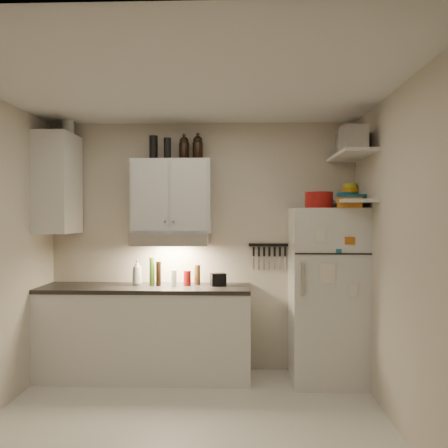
{
  "coord_description": "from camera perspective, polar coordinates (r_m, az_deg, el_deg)",
  "views": [
    {
      "loc": [
        0.42,
        -3.75,
        1.63
      ],
      "look_at": [
        0.25,
        0.9,
        1.55
      ],
      "focal_mm": 40.0,
      "sensor_mm": 36.0,
      "label": 1
    }
  ],
  "objects": [
    {
      "name": "soap_bottle",
      "position": [
        5.18,
        -9.9,
        -5.29
      ],
      "size": [
        0.14,
        0.14,
        0.29
      ],
      "primitive_type": "imported",
      "rotation": [
        0.0,
        0.0,
        0.31
      ],
      "color": "silver",
      "rests_on": "countertop"
    },
    {
      "name": "caddy",
      "position": [
        5.05,
        -0.67,
        -6.37
      ],
      "size": [
        0.17,
        0.14,
        0.13
      ],
      "primitive_type": "cube",
      "rotation": [
        0.0,
        0.0,
        0.29
      ],
      "color": "black",
      "rests_on": "countertop"
    },
    {
      "name": "dutch_oven",
      "position": [
        4.86,
        10.79,
        2.7
      ],
      "size": [
        0.31,
        0.31,
        0.15
      ],
      "primitive_type": "cylinder",
      "rotation": [
        0.0,
        0.0,
        0.17
      ],
      "color": "maroon",
      "rests_on": "fridge"
    },
    {
      "name": "red_jar",
      "position": [
        5.08,
        -4.23,
        -6.18
      ],
      "size": [
        0.09,
        0.09,
        0.15
      ],
      "primitive_type": "cylinder",
      "rotation": [
        0.0,
        0.0,
        0.18
      ],
      "color": "maroon",
      "rests_on": "countertop"
    },
    {
      "name": "stock_pot",
      "position": [
        5.23,
        14.28,
        8.63
      ],
      "size": [
        0.41,
        0.41,
        0.23
      ],
      "primitive_type": "cylinder",
      "rotation": [
        0.0,
        0.0,
        0.36
      ],
      "color": "silver",
      "rests_on": "shelf_hi"
    },
    {
      "name": "back_wall",
      "position": [
        5.29,
        -2.47,
        -2.59
      ],
      "size": [
        3.2,
        0.02,
        2.6
      ],
      "primitive_type": "cube",
      "color": "beige",
      "rests_on": "ground"
    },
    {
      "name": "shelf_lo",
      "position": [
        4.89,
        14.27,
        2.48
      ],
      "size": [
        0.3,
        0.95,
        0.03
      ],
      "primitive_type": "cube",
      "color": "silver",
      "rests_on": "right_wall"
    },
    {
      "name": "bowl_orange",
      "position": [
        5.28,
        14.23,
        3.75
      ],
      "size": [
        0.17,
        0.17,
        0.05
      ],
      "primitive_type": "cylinder",
      "color": "orange",
      "rests_on": "bowl_teal"
    },
    {
      "name": "bowl_teal",
      "position": [
        5.22,
        13.93,
        3.02
      ],
      "size": [
        0.22,
        0.22,
        0.09
      ],
      "primitive_type": "cylinder",
      "color": "#155F77",
      "rests_on": "shelf_lo"
    },
    {
      "name": "vinegar_bottle",
      "position": [
        5.09,
        -7.49,
        -5.65
      ],
      "size": [
        0.06,
        0.06,
        0.25
      ],
      "primitive_type": "cylinder",
      "rotation": [
        0.0,
        0.0,
        0.08
      ],
      "color": "black",
      "rests_on": "countertop"
    },
    {
      "name": "tin_b",
      "position": [
        4.57,
        14.59,
        9.58
      ],
      "size": [
        0.23,
        0.23,
        0.2
      ],
      "primitive_type": "cube",
      "rotation": [
        0.0,
        0.0,
        0.14
      ],
      "color": "#AAAAAD",
      "rests_on": "shelf_hi"
    },
    {
      "name": "countertop",
      "position": [
        5.1,
        -8.97,
        -7.25
      ],
      "size": [
        2.1,
        0.62,
        0.04
      ],
      "primitive_type": "cube",
      "color": "black",
      "rests_on": "base_cabinet"
    },
    {
      "name": "shelf_hi",
      "position": [
        4.92,
        14.29,
        7.61
      ],
      "size": [
        0.3,
        0.95,
        0.03
      ],
      "primitive_type": "cube",
      "color": "silver",
      "rests_on": "right_wall"
    },
    {
      "name": "right_wall",
      "position": [
        3.95,
        19.66,
        -3.88
      ],
      "size": [
        0.02,
        3.0,
        2.6
      ],
      "primitive_type": "cube",
      "color": "beige",
      "rests_on": "ground"
    },
    {
      "name": "spice_jar",
      "position": [
        4.92,
        11.73,
        2.39
      ],
      "size": [
        0.07,
        0.07,
        0.11
      ],
      "primitive_type": "cylinder",
      "rotation": [
        0.0,
        0.0,
        -0.15
      ],
      "color": "silver",
      "rests_on": "fridge"
    },
    {
      "name": "range_hood",
      "position": [
        5.08,
        -6.06,
        -1.73
      ],
      "size": [
        0.76,
        0.46,
        0.12
      ],
      "primitive_type": "cube",
      "color": "silver",
      "rests_on": "back_wall"
    },
    {
      "name": "knife_strip",
      "position": [
        5.25,
        5.15,
        -2.4
      ],
      "size": [
        0.42,
        0.02,
        0.03
      ],
      "primitive_type": "cube",
      "color": "black",
      "rests_on": "back_wall"
    },
    {
      "name": "side_jar",
      "position": [
        5.43,
        -17.4,
        10.52
      ],
      "size": [
        0.13,
        0.13,
        0.16
      ],
      "primitive_type": "cylinder",
      "rotation": [
        0.0,
        0.0,
        -0.04
      ],
      "color": "silver",
      "rests_on": "side_cabinet"
    },
    {
      "name": "book_stack",
      "position": [
        4.78,
        14.16,
        2.36
      ],
      "size": [
        0.28,
        0.32,
        0.09
      ],
      "primitive_type": "cube",
      "rotation": [
        0.0,
        0.0,
        -0.21
      ],
      "color": "#B76216",
      "rests_on": "fridge"
    },
    {
      "name": "bowl_yellow",
      "position": [
        5.28,
        14.24,
        4.26
      ],
      "size": [
        0.13,
        0.13,
        0.04
      ],
      "primitive_type": "cylinder",
      "color": "yellow",
      "rests_on": "bowl_orange"
    },
    {
      "name": "thermos_b",
      "position": [
        5.21,
        -8.07,
        8.63
      ],
      "size": [
        0.1,
        0.1,
        0.25
      ],
      "primitive_type": "cylinder",
      "rotation": [
        0.0,
        0.0,
        0.13
      ],
      "color": "black",
      "rests_on": "upper_cabinet"
    },
    {
      "name": "fridge",
      "position": [
        5.04,
        11.65,
        -7.93
      ],
      "size": [
        0.7,
        0.68,
        1.7
      ],
      "primitive_type": "cube",
      "color": "silver",
      "rests_on": "floor"
    },
    {
      "name": "floor",
      "position": [
        4.12,
        -4.26,
        -22.5
      ],
      "size": [
        3.2,
        3.0,
        0.02
      ],
      "primitive_type": "cube",
      "color": "silver",
      "rests_on": "ground"
    },
    {
      "name": "upper_cabinet",
      "position": [
        5.14,
        -5.97,
        3.16
      ],
      "size": [
        0.8,
        0.33,
        0.75
      ],
      "primitive_type": "cube",
      "color": "silver",
      "rests_on": "back_wall"
    },
    {
      "name": "thermos_a",
      "position": [
        5.12,
        -6.49,
        8.57
      ],
      "size": [
        0.09,
        0.09,
        0.21
      ],
      "primitive_type": "cylinder",
      "rotation": [
        0.0,
        0.0,
        0.33
      ],
      "color": "black",
      "rests_on": "upper_cabinet"
    },
    {
      "name": "oil_bottle",
      "position": [
        5.11,
        -8.22,
        -5.4
      ],
      "size": [
        0.07,
        0.07,
        0.29
      ],
      "primitive_type": "cylinder",
      "rotation": [
        0.0,
        0.0,
        -0.24
      ],
      "color": "#3B6218",
      "rests_on": "countertop"
    },
    {
      "name": "base_cabinet",
      "position": [
        5.19,
        -8.95,
        -12.29
      ],
      "size": [
        2.1,
        0.6,
        0.88
      ],
      "primitive_type": "cube",
      "color": "silver",
      "rests_on": "floor"
    },
    {
      "name": "plates",
      "position": [
        4.95,
        14.67,
        2.96
      ],
      "size": [
        0.23,
        0.23,
        0.06
      ],
      "primitive_type": "cylinder",
      "rotation": [
        0.0,
        0.0,
        -0.01
      ],
      "color": "#155F77",
      "rests_on": "shelf_lo"
    },
    {
      "name": "clear_bottle",
      "position": [
        5.05,
        -5.73,
        -6.17
      ],
      "size": [
        0.07,
        0.07,
        0.16
      ],
      "primitive_type": "cylinder",
      "rotation": [
        0.0,
        0.0,
        0.25
      ],
      "color": "silver",
      "rests_on": "countertop"
    },
    {
      "name": "side_cabinet",
      "position": [
        5.3,
        -18.47,
        4.4
      ],
      "size": [
        0.33,
        0.55,
        1.0
      ],
      "primitive_type": "cube",
      "color": "silver",
      "rests_on": "left_wall"
    },
    {
      "name": "tin_a",
      "position": [
        4.8,
        15.21,
        9.01
      ],
      "size": [
        0.22,
        0.21,
        0.18
      ],
      "primitive_type": "cube",
      "rotation": [
        0.0,
        0.0,
        -0.32
      ],
      "color": "#AAAAAD",
      "rests_on": "shelf_hi"
    },
    {
      "name": "growler_b",
      "position": [
        5.18,
        -3.02,
        8.72
      ],
      "size": [
        0.14,
        0.14,
        0.25
      ],
      "primitive_type": null,
      "rotation": [
        0.0,
        0.0,
        0.41
      ],
      "color": "black",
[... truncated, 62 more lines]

